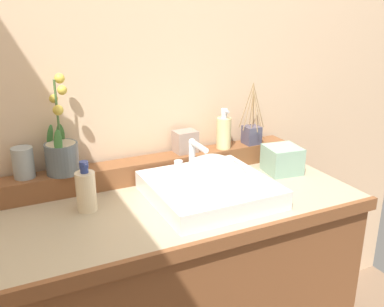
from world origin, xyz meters
TOP-DOWN VIEW (x-y plane):
  - wall_back at (0.00, 0.40)m, footprint 2.78×0.20m
  - vanity_cabinet at (0.00, -0.00)m, footprint 1.23×0.58m
  - back_ledge at (0.00, 0.23)m, footprint 1.16×0.10m
  - sink_basin at (0.09, -0.05)m, footprint 0.40×0.40m
  - potted_plant at (-0.35, 0.22)m, footprint 0.11×0.12m
  - soap_dispenser at (0.29, 0.21)m, footprint 0.06×0.06m
  - tumbler_cup at (-0.48, 0.24)m, footprint 0.07×0.07m
  - reed_diffuser at (0.42, 0.22)m, footprint 0.11×0.10m
  - trinket_box at (0.13, 0.24)m, footprint 0.09×0.07m
  - lotion_bottle at (-0.31, 0.06)m, footprint 0.06×0.07m
  - tissue_box at (0.47, 0.06)m, footprint 0.15×0.15m

SIDE VIEW (x-z plane):
  - vanity_cabinet at x=0.00m, z-range 0.00..0.86m
  - sink_basin at x=0.09m, z-range 0.73..1.03m
  - back_ledge at x=0.00m, z-range 0.85..0.93m
  - tissue_box at x=0.47m, z-range 0.85..0.96m
  - lotion_bottle at x=-0.31m, z-range 0.84..1.01m
  - reed_diffuser at x=0.42m, z-range 0.85..1.10m
  - trinket_box at x=0.13m, z-range 0.93..1.02m
  - tumbler_cup at x=-0.48m, z-range 0.93..1.04m
  - soap_dispenser at x=0.29m, z-range 0.92..1.08m
  - potted_plant at x=-0.35m, z-range 0.84..1.18m
  - wall_back at x=0.00m, z-range 0.00..2.47m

